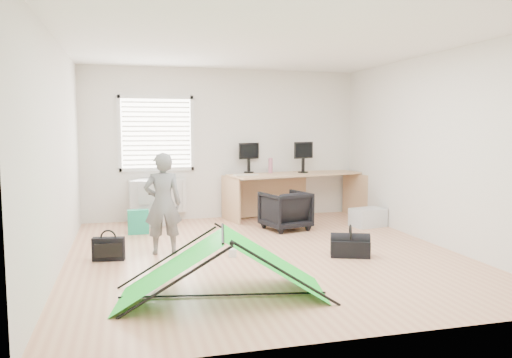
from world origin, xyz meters
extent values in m
plane|color=tan|center=(0.00, 0.00, 0.00)|extent=(5.50, 5.50, 0.00)
cube|color=silver|center=(0.00, 2.75, 1.35)|extent=(5.00, 0.02, 2.70)
cube|color=silver|center=(-1.20, 2.71, 1.55)|extent=(1.20, 0.06, 1.20)
cube|color=silver|center=(-1.20, 2.67, 0.45)|extent=(1.00, 0.12, 0.60)
cube|color=tan|center=(1.24, 2.31, 0.41)|extent=(2.54, 1.27, 0.83)
cube|color=#AAADB0|center=(-1.33, 2.37, 0.39)|extent=(0.71, 0.81, 0.78)
cube|color=black|center=(0.44, 2.62, 1.03)|extent=(0.42, 0.24, 0.40)
cube|color=black|center=(1.41, 2.38, 1.03)|extent=(0.43, 0.26, 0.41)
cube|color=beige|center=(0.27, 2.14, 0.84)|extent=(0.42, 0.17, 0.02)
cylinder|color=#B0627D|center=(0.81, 2.47, 0.97)|extent=(0.10, 0.10, 0.28)
imported|color=black|center=(0.76, 1.42, 0.31)|extent=(0.82, 0.84, 0.63)
imported|color=slate|center=(-1.27, 0.34, 0.67)|extent=(0.49, 0.33, 1.33)
cube|color=silver|center=(2.18, 1.31, 0.15)|extent=(0.61, 0.48, 0.30)
cube|color=#1F9970|center=(-1.57, 1.67, 0.19)|extent=(0.32, 0.14, 0.38)
cube|color=black|center=(-1.97, 0.16, 0.15)|extent=(0.40, 0.18, 0.29)
cube|color=silver|center=(-0.43, -0.05, 0.05)|extent=(0.12, 0.12, 0.10)
cube|color=black|center=(1.04, -0.42, 0.11)|extent=(0.55, 0.42, 0.22)
camera|label=1|loc=(-1.72, -6.20, 1.67)|focal=35.00mm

